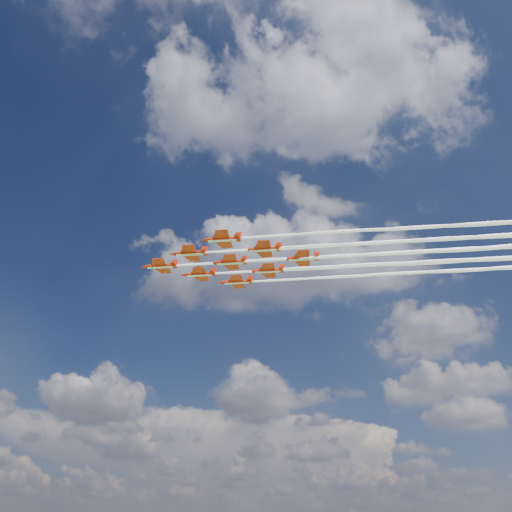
% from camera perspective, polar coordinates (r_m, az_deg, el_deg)
% --- Properties ---
extents(jet_lead, '(152.55, 21.47, 2.91)m').
position_cam_1_polar(jet_lead, '(153.68, 16.04, 0.34)').
color(jet_lead, red).
extents(jet_row2_port, '(152.55, 21.47, 2.91)m').
position_cam_1_polar(jet_row2_port, '(150.21, 20.51, 1.86)').
color(jet_row2_port, red).
extents(jet_row2_starb, '(152.55, 21.47, 2.91)m').
position_cam_1_polar(jet_row2_starb, '(161.93, 19.55, -0.64)').
color(jet_row2_starb, red).
extents(jet_row3_port, '(152.55, 21.47, 2.91)m').
position_cam_1_polar(jet_row3_port, '(147.80, 25.17, 3.41)').
color(jet_row3_port, red).
extents(jet_row3_centre, '(152.55, 21.47, 2.91)m').
position_cam_1_polar(jet_row3_centre, '(159.10, 23.85, 0.77)').
color(jet_row3_centre, red).
extents(jet_row3_starb, '(152.55, 21.47, 2.91)m').
position_cam_1_polar(jet_row3_starb, '(170.77, 22.71, -1.52)').
color(jet_row3_starb, red).
extents(jet_row4_starb, '(152.55, 21.47, 2.91)m').
position_cam_1_polar(jet_row4_starb, '(168.53, 26.82, -0.20)').
color(jet_row4_starb, red).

